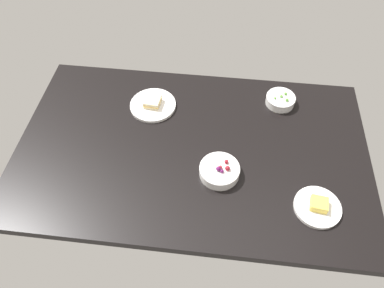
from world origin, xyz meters
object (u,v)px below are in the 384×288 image
Objects in this scene: plate_cheese at (318,206)px; plate_sandwich at (153,104)px; bowl_berries at (220,171)px; bowl_peas at (280,100)px.

plate_sandwich is at bearing 147.57° from plate_cheese.
bowl_berries is (-38.03, 11.22, 1.15)cm from plate_cheese.
bowl_berries is 48.04cm from plate_sandwich.
plate_cheese is at bearing -16.44° from bowl_berries.
bowl_peas is 50.24cm from bowl_berries.
plate_sandwich is (-71.65, 45.52, -0.03)cm from plate_cheese.
plate_cheese is at bearing -32.43° from plate_sandwich.
plate_sandwich is at bearing 134.43° from bowl_berries.
plate_cheese is 1.31× the size of bowl_peas.
bowl_peas is at bearing 59.18° from bowl_berries.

